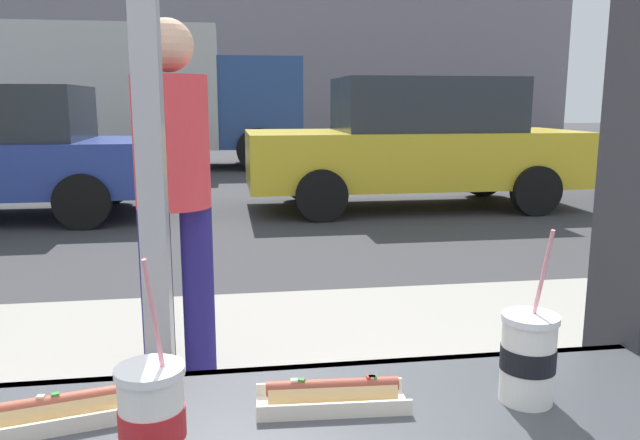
# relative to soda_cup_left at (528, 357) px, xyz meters

# --- Properties ---
(ground_plane) EXTENTS (60.00, 60.00, 0.00)m
(ground_plane) POSITION_rel_soda_cup_left_xyz_m (-0.66, 8.18, -1.01)
(ground_plane) COLOR #38383A
(sidewalk_strip) EXTENTS (16.00, 2.80, 0.16)m
(sidewalk_strip) POSITION_rel_soda_cup_left_xyz_m (-0.66, 1.78, -0.93)
(sidewalk_strip) COLOR #9E998E
(sidewalk_strip) RESTS_ON ground
(building_facade_far) EXTENTS (28.00, 1.20, 5.86)m
(building_facade_far) POSITION_rel_soda_cup_left_xyz_m (-0.66, 23.99, 1.92)
(building_facade_far) COLOR gray
(building_facade_far) RESTS_ON ground
(soda_cup_left) EXTENTS (0.10, 0.10, 0.32)m
(soda_cup_left) POSITION_rel_soda_cup_left_xyz_m (0.00, 0.00, 0.00)
(soda_cup_left) COLOR white
(soda_cup_left) RESTS_ON window_counter
(soda_cup_right) EXTENTS (0.10, 0.10, 0.32)m
(soda_cup_right) POSITION_rel_soda_cup_left_xyz_m (-0.63, -0.14, 0.00)
(soda_cup_right) COLOR white
(soda_cup_right) RESTS_ON window_counter
(hotdog_tray_near) EXTENTS (0.27, 0.11, 0.05)m
(hotdog_tray_near) POSITION_rel_soda_cup_left_xyz_m (-0.34, 0.03, -0.06)
(hotdog_tray_near) COLOR beige
(hotdog_tray_near) RESTS_ON window_counter
(hotdog_tray_far) EXTENTS (0.29, 0.15, 0.05)m
(hotdog_tray_far) POSITION_rel_soda_cup_left_xyz_m (-0.83, 0.03, -0.06)
(hotdog_tray_far) COLOR beige
(hotdog_tray_far) RESTS_ON window_counter
(parked_car_yellow) EXTENTS (4.48, 1.89, 1.75)m
(parked_car_yellow) POSITION_rel_soda_cup_left_xyz_m (2.06, 7.33, -0.12)
(parked_car_yellow) COLOR gold
(parked_car_yellow) RESTS_ON ground
(box_truck) EXTENTS (6.65, 2.44, 2.96)m
(box_truck) POSITION_rel_soda_cup_left_xyz_m (-2.36, 13.19, 0.61)
(box_truck) COLOR beige
(box_truck) RESTS_ON ground
(pedestrian) EXTENTS (0.32, 0.32, 1.63)m
(pedestrian) POSITION_rel_soda_cup_left_xyz_m (-0.74, 1.78, 0.08)
(pedestrian) COLOR navy
(pedestrian) RESTS_ON sidewalk_strip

